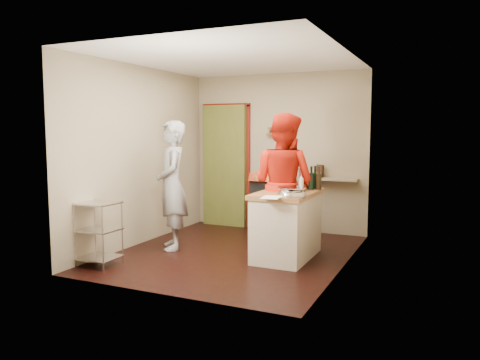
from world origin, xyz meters
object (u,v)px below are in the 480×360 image
wire_shelving (98,230)px  person_stripe (172,185)px  person_red (283,184)px  stove (273,206)px  island (287,223)px

wire_shelving → person_stripe: 1.24m
person_stripe → person_red: bearing=69.9°
stove → person_stripe: size_ratio=0.56×
person_red → wire_shelving: bearing=54.4°
person_red → person_stripe: bearing=32.0°
person_stripe → person_red: 1.56m
wire_shelving → island: bearing=32.8°
stove → island: (0.69, -1.32, 0.02)m
stove → wire_shelving: 2.94m
person_stripe → person_red: person_red is taller
island → person_red: person_red is taller
stove → person_red: bearing=-63.4°
wire_shelving → island: (2.01, 1.30, 0.03)m
person_stripe → wire_shelving: bearing=-56.5°
person_stripe → person_red: (1.49, 0.46, 0.05)m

